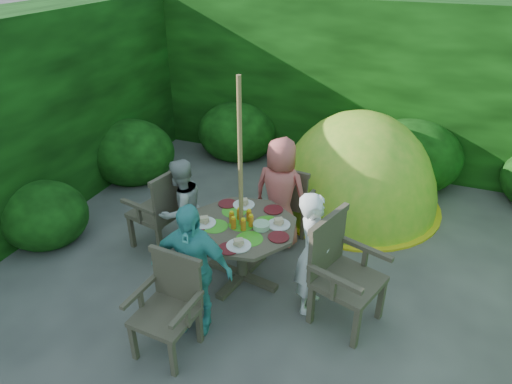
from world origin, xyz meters
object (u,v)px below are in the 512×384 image
at_px(garden_chair_back, 293,198).
at_px(child_right, 312,253).
at_px(garden_chair_right, 341,271).
at_px(dome_tent, 354,204).
at_px(child_left, 181,210).
at_px(parasol_pole, 241,188).
at_px(child_back, 280,193).
at_px(child_front, 191,269).
at_px(patio_table, 242,233).
at_px(garden_chair_front, 169,304).
at_px(garden_chair_left, 162,208).

bearing_deg(garden_chair_back, child_right, 121.29).
relative_size(garden_chair_right, dome_tent, 0.39).
height_order(garden_chair_back, child_left, child_left).
xyz_separation_m(garden_chair_back, dome_tent, (0.61, 0.92, -0.46)).
relative_size(garden_chair_back, child_left, 0.73).
bearing_deg(garden_chair_back, garden_chair_right, 130.36).
height_order(parasol_pole, child_right, parasol_pole).
height_order(garden_chair_right, child_back, child_back).
bearing_deg(child_right, child_front, 117.77).
distance_m(patio_table, garden_chair_right, 1.09).
distance_m(patio_table, child_left, 0.80).
xyz_separation_m(garden_chair_front, child_right, (1.00, 0.94, 0.17)).
bearing_deg(child_front, patio_table, 72.74).
distance_m(garden_chair_back, child_back, 0.37).
relative_size(parasol_pole, dome_tent, 0.84).
distance_m(garden_chair_back, child_front, 1.91).
height_order(garden_chair_right, dome_tent, dome_tent).
bearing_deg(garden_chair_left, patio_table, 91.42).
height_order(garden_chair_left, child_left, child_left).
height_order(garden_chair_left, garden_chair_back, garden_chair_left).
bearing_deg(dome_tent, child_left, -133.15).
distance_m(garden_chair_left, child_back, 1.36).
relative_size(parasol_pole, child_back, 1.65).
bearing_deg(child_front, child_right, 28.03).
relative_size(parasol_pole, child_front, 1.68).
bearing_deg(garden_chair_back, child_front, 85.37).
height_order(garden_chair_left, child_right, child_right).
bearing_deg(child_front, child_back, 73.03).
distance_m(garden_chair_back, garden_chair_front, 2.21).
distance_m(parasol_pole, garden_chair_back, 1.27).
bearing_deg(child_left, child_back, 142.87).
relative_size(patio_table, garden_chair_left, 1.39).
xyz_separation_m(garden_chair_right, child_right, (-0.29, 0.04, 0.09)).
relative_size(patio_table, child_right, 1.07).
bearing_deg(garden_chair_left, child_left, 91.65).
bearing_deg(garden_chair_back, child_left, 49.40).
relative_size(garden_chair_left, child_left, 0.82).
height_order(garden_chair_left, child_back, child_back).
xyz_separation_m(parasol_pole, garden_chair_right, (1.07, -0.19, -0.55)).
relative_size(garden_chair_front, child_right, 0.69).
xyz_separation_m(patio_table, child_back, (0.14, 0.79, 0.09)).
xyz_separation_m(child_right, dome_tent, (0.04, 2.15, -0.64)).
relative_size(patio_table, dome_tent, 0.52).
distance_m(patio_table, child_back, 0.80).
relative_size(child_right, child_left, 1.07).
distance_m(garden_chair_front, dome_tent, 3.29).
bearing_deg(child_back, child_front, 83.18).
distance_m(child_front, dome_tent, 3.03).
bearing_deg(garden_chair_front, child_left, 119.20).
bearing_deg(child_right, garden_chair_right, -104.77).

